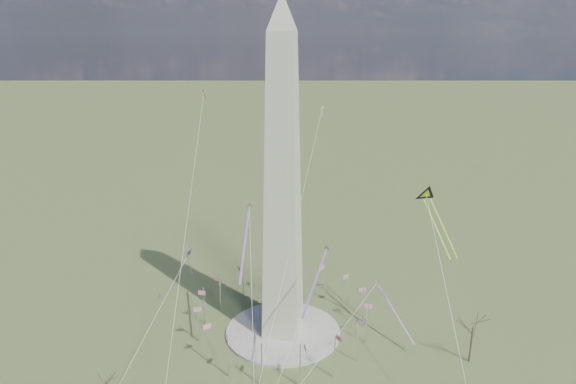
# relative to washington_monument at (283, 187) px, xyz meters

# --- Properties ---
(ground) EXTENTS (2000.00, 2000.00, 0.00)m
(ground) POSITION_rel_washington_monument_xyz_m (0.00, 0.00, -47.95)
(ground) COLOR #4B542A
(ground) RESTS_ON ground
(plaza) EXTENTS (36.00, 36.00, 0.80)m
(plaza) POSITION_rel_washington_monument_xyz_m (0.00, 0.00, -47.55)
(plaza) COLOR #B0AEA1
(plaza) RESTS_ON ground
(washington_monument) EXTENTS (15.56, 15.56, 100.00)m
(washington_monument) POSITION_rel_washington_monument_xyz_m (0.00, 0.00, 0.00)
(washington_monument) COLOR #B8B29A
(washington_monument) RESTS_ON plaza
(flagpole_ring) EXTENTS (54.40, 54.40, 13.00)m
(flagpole_ring) POSITION_rel_washington_monument_xyz_m (-0.00, -0.00, -40.68)
(flagpole_ring) COLOR silver
(flagpole_ring) RESTS_ON ground
(tree_near) EXTENTS (9.43, 9.43, 16.50)m
(tree_near) POSITION_rel_washington_monument_xyz_m (55.55, -3.20, -36.19)
(tree_near) COLOR #463A2B
(tree_near) RESTS_ON ground
(tree_far) EXTENTS (7.20, 7.20, 12.60)m
(tree_far) POSITION_rel_washington_monument_xyz_m (-35.09, -42.71, -38.97)
(tree_far) COLOR #463A2B
(tree_far) RESTS_ON ground
(kite_delta_black) EXTENTS (12.70, 19.43, 16.15)m
(kite_delta_black) POSITION_rel_washington_monument_xyz_m (41.22, 10.35, -3.81)
(kite_delta_black) COLOR black
(kite_delta_black) RESTS_ON ground
(kite_diamond_purple) EXTENTS (2.13, 3.02, 9.17)m
(kite_diamond_purple) POSITION_rel_washington_monument_xyz_m (-30.87, 1.61, -25.27)
(kite_diamond_purple) COLOR navy
(kite_diamond_purple) RESTS_ON ground
(kite_streamer_left) EXTENTS (4.60, 18.27, 12.64)m
(kite_streamer_left) POSITION_rel_washington_monument_xyz_m (13.12, -16.29, -18.01)
(kite_streamer_left) COLOR red
(kite_streamer_left) RESTS_ON ground
(kite_streamer_mid) EXTENTS (4.73, 22.38, 15.42)m
(kite_streamer_mid) POSITION_rel_washington_monument_xyz_m (-8.70, -8.23, -11.16)
(kite_streamer_mid) COLOR red
(kite_streamer_mid) RESTS_ON ground
(kite_streamer_right) EXTENTS (12.98, 15.14, 12.91)m
(kite_streamer_right) POSITION_rel_washington_monument_xyz_m (32.60, 5.69, -37.25)
(kite_streamer_right) COLOR red
(kite_streamer_right) RESTS_ON ground
(kite_small_red) EXTENTS (1.20, 1.96, 4.52)m
(kite_small_red) POSITION_rel_washington_monument_xyz_m (-36.83, 37.25, 22.50)
(kite_small_red) COLOR #E6451B
(kite_small_red) RESTS_ON ground
(kite_small_white) EXTENTS (1.60, 1.42, 4.29)m
(kite_small_white) POSITION_rel_washington_monument_xyz_m (3.76, 51.18, 15.44)
(kite_small_white) COLOR white
(kite_small_white) RESTS_ON ground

